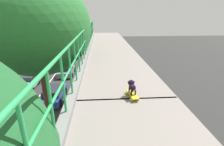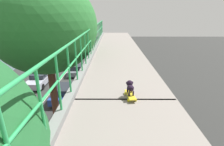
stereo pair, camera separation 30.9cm
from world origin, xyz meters
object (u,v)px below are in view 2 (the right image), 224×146
object	(u,v)px
city_bus	(68,47)
toy_skateboard	(130,95)
car_grey_seventh	(77,70)
small_dog	(130,86)
car_silver_sixth	(39,80)
car_blue_fifth	(63,92)
car_red_taxi_fourth	(4,112)

from	to	relation	value
city_bus	toy_skateboard	distance (m)	30.87
car_grey_seventh	city_bus	world-z (taller)	city_bus
city_bus	small_dog	distance (m)	30.86
car_grey_seventh	toy_skateboard	bearing A→B (deg)	-73.56
car_silver_sixth	city_bus	distance (m)	14.32
car_grey_seventh	car_blue_fifth	bearing A→B (deg)	-88.71
city_bus	toy_skateboard	world-z (taller)	toy_skateboard
car_grey_seventh	small_dog	size ratio (longest dim) A/B	11.38
car_blue_fifth	car_grey_seventh	world-z (taller)	car_blue_fifth
car_silver_sixth	car_red_taxi_fourth	bearing A→B (deg)	-89.45
toy_skateboard	car_blue_fifth	bearing A→B (deg)	115.05
car_blue_fifth	city_bus	distance (m)	17.99
car_blue_fifth	small_dog	size ratio (longest dim) A/B	12.12
car_blue_fifth	small_dog	bearing A→B (deg)	-64.88
car_red_taxi_fourth	car_silver_sixth	bearing A→B (deg)	90.55
car_blue_fifth	toy_skateboard	distance (m)	13.97
car_blue_fifth	small_dog	xyz separation A→B (m)	(5.40, -11.52, 5.87)
car_red_taxi_fourth	car_blue_fifth	world-z (taller)	car_red_taxi_fourth
car_red_taxi_fourth	small_dog	world-z (taller)	small_dog
car_grey_seventh	city_bus	xyz separation A→B (m)	(-3.71, 10.23, 1.26)
small_dog	city_bus	bearing A→B (deg)	107.71
car_blue_fifth	city_bus	world-z (taller)	city_bus
car_blue_fifth	car_silver_sixth	world-z (taller)	car_blue_fifth
car_red_taxi_fourth	small_dog	xyz separation A→B (m)	(9.20, -7.92, 5.93)
car_silver_sixth	car_grey_seventh	xyz separation A→B (m)	(3.70, 4.04, -0.04)
car_red_taxi_fourth	car_silver_sixth	distance (m)	6.87
car_red_taxi_fourth	car_silver_sixth	world-z (taller)	car_red_taxi_fourth
car_silver_sixth	toy_skateboard	size ratio (longest dim) A/B	6.94
toy_skateboard	small_dog	world-z (taller)	small_dog
city_bus	small_dog	bearing A→B (deg)	-72.29
toy_skateboard	small_dog	distance (m)	0.21
city_bus	toy_skateboard	xyz separation A→B (m)	(9.28, -29.10, 4.50)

